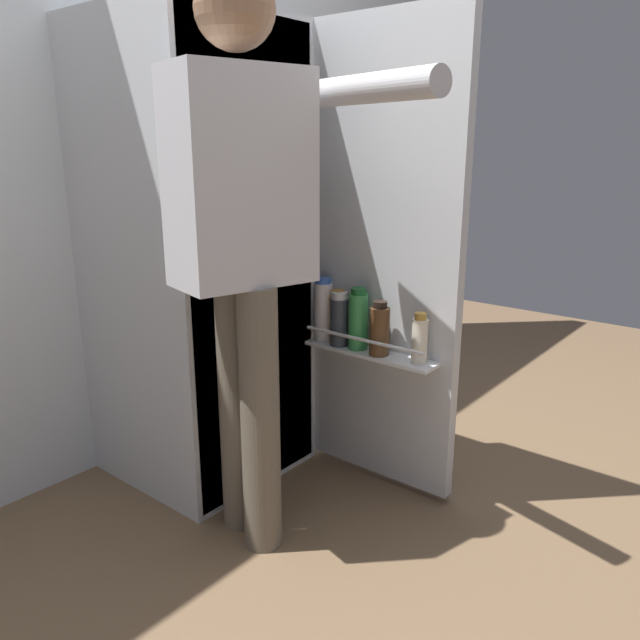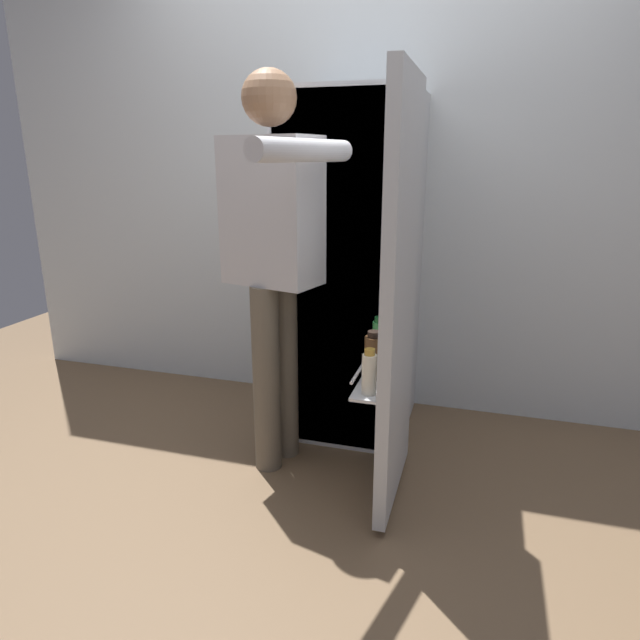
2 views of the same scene
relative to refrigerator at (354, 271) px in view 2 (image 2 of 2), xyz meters
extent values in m
plane|color=brown|center=(-0.02, -0.51, -0.83)|extent=(6.30, 6.30, 0.00)
cube|color=silver|center=(-0.02, 0.41, 0.51)|extent=(4.40, 0.10, 2.67)
cube|color=silver|center=(-0.02, 0.05, 0.00)|extent=(0.62, 0.62, 1.66)
cube|color=white|center=(-0.02, -0.26, 0.00)|extent=(0.58, 0.01, 1.62)
cube|color=white|center=(-0.02, -0.21, -0.02)|extent=(0.54, 0.09, 0.01)
cube|color=silver|center=(0.31, -0.56, 0.02)|extent=(0.05, 0.60, 1.63)
cube|color=white|center=(0.23, -0.56, -0.30)|extent=(0.11, 0.51, 0.01)
cylinder|color=silver|center=(0.18, -0.56, -0.24)|extent=(0.01, 0.49, 0.01)
cylinder|color=green|center=(0.23, -0.51, -0.20)|extent=(0.07, 0.07, 0.20)
cylinder|color=#195B28|center=(0.23, -0.51, -0.08)|extent=(0.06, 0.06, 0.02)
cylinder|color=#EDE5CC|center=(0.24, -0.76, -0.22)|extent=(0.05, 0.05, 0.15)
cylinder|color=#B78933|center=(0.24, -0.76, -0.13)|extent=(0.04, 0.04, 0.02)
cylinder|color=tan|center=(0.24, -0.41, -0.21)|extent=(0.06, 0.06, 0.18)
cylinder|color=#996623|center=(0.24, -0.41, -0.11)|extent=(0.05, 0.05, 0.02)
cylinder|color=brown|center=(0.22, -0.61, -0.21)|extent=(0.07, 0.07, 0.17)
cylinder|color=black|center=(0.22, -0.61, -0.12)|extent=(0.05, 0.05, 0.02)
cylinder|color=#333842|center=(0.22, -0.43, -0.21)|extent=(0.07, 0.07, 0.17)
cylinder|color=silver|center=(0.22, -0.43, -0.11)|extent=(0.06, 0.06, 0.03)
cylinder|color=white|center=(0.24, -0.34, -0.19)|extent=(0.07, 0.07, 0.22)
cylinder|color=#335BB2|center=(0.24, -0.34, -0.07)|extent=(0.06, 0.06, 0.02)
cylinder|color=#665B4C|center=(-0.23, -0.37, -0.40)|extent=(0.12, 0.12, 0.85)
cylinder|color=#665B4C|center=(-0.27, -0.50, -0.40)|extent=(0.12, 0.12, 0.85)
cube|color=silver|center=(-0.25, -0.44, 0.32)|extent=(0.43, 0.31, 0.60)
sphere|color=#936B4C|center=(-0.25, -0.44, 0.76)|extent=(0.22, 0.22, 0.22)
cylinder|color=silver|center=(-0.20, -0.25, 0.30)|extent=(0.08, 0.08, 0.56)
cylinder|color=silver|center=(-0.03, -0.70, 0.56)|extent=(0.22, 0.57, 0.08)
camera|label=1|loc=(-1.50, -1.73, 0.41)|focal=34.83mm
camera|label=2|loc=(0.60, -2.59, 0.54)|focal=31.08mm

